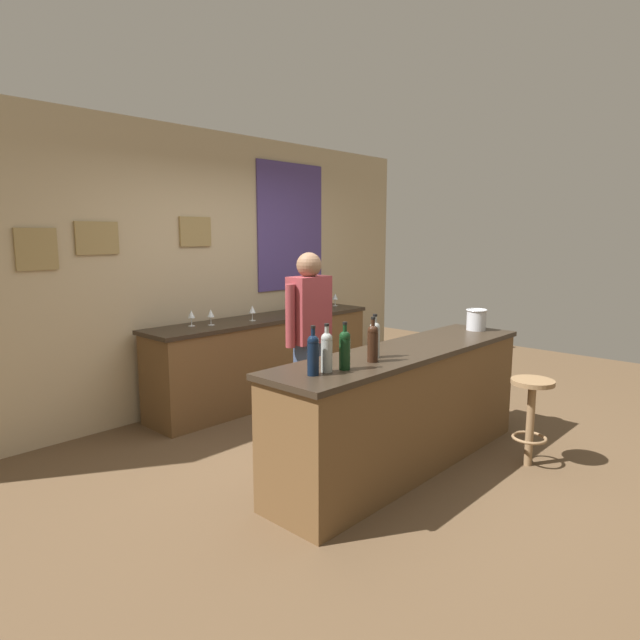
{
  "coord_description": "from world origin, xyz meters",
  "views": [
    {
      "loc": [
        -3.34,
        -2.64,
        1.77
      ],
      "look_at": [
        -0.03,
        0.45,
        1.05
      ],
      "focal_mm": 30.48,
      "sensor_mm": 36.0,
      "label": 1
    }
  ],
  "objects_px": {
    "bartender": "(309,333)",
    "wine_bottle_e": "(375,338)",
    "wine_bottle_c": "(345,348)",
    "ice_bucket": "(476,319)",
    "wine_bottle_a": "(313,353)",
    "bar_stool": "(531,408)",
    "wine_bottle_b": "(327,351)",
    "wine_bottle_d": "(373,342)",
    "wine_glass_c": "(252,310)",
    "wine_glass_a": "(191,315)",
    "wine_glass_e": "(335,297)",
    "wine_glass_b": "(211,314)",
    "wine_glass_d": "(314,300)",
    "coffee_mug": "(296,308)"
  },
  "relations": [
    {
      "from": "wine_bottle_b",
      "to": "ice_bucket",
      "type": "relative_size",
      "value": 1.63
    },
    {
      "from": "bar_stool",
      "to": "wine_glass_d",
      "type": "bearing_deg",
      "value": 79.34
    },
    {
      "from": "wine_bottle_e",
      "to": "wine_glass_e",
      "type": "bearing_deg",
      "value": 46.92
    },
    {
      "from": "wine_bottle_d",
      "to": "wine_glass_c",
      "type": "relative_size",
      "value": 1.97
    },
    {
      "from": "bar_stool",
      "to": "bartender",
      "type": "bearing_deg",
      "value": 115.35
    },
    {
      "from": "wine_bottle_b",
      "to": "wine_glass_c",
      "type": "height_order",
      "value": "wine_bottle_b"
    },
    {
      "from": "wine_glass_d",
      "to": "ice_bucket",
      "type": "bearing_deg",
      "value": -92.57
    },
    {
      "from": "ice_bucket",
      "to": "wine_glass_e",
      "type": "height_order",
      "value": "ice_bucket"
    },
    {
      "from": "coffee_mug",
      "to": "bartender",
      "type": "bearing_deg",
      "value": -130.15
    },
    {
      "from": "bar_stool",
      "to": "wine_bottle_e",
      "type": "distance_m",
      "value": 1.4
    },
    {
      "from": "wine_glass_c",
      "to": "wine_glass_e",
      "type": "height_order",
      "value": "same"
    },
    {
      "from": "wine_bottle_c",
      "to": "ice_bucket",
      "type": "xyz_separation_m",
      "value": [
        1.89,
        0.07,
        -0.04
      ]
    },
    {
      "from": "wine_bottle_a",
      "to": "ice_bucket",
      "type": "relative_size",
      "value": 1.63
    },
    {
      "from": "wine_glass_b",
      "to": "wine_glass_e",
      "type": "relative_size",
      "value": 1.0
    },
    {
      "from": "bartender",
      "to": "wine_glass_a",
      "type": "bearing_deg",
      "value": 106.0
    },
    {
      "from": "bartender",
      "to": "wine_bottle_c",
      "type": "height_order",
      "value": "bartender"
    },
    {
      "from": "bartender",
      "to": "wine_glass_c",
      "type": "bearing_deg",
      "value": 76.2
    },
    {
      "from": "wine_bottle_d",
      "to": "coffee_mug",
      "type": "xyz_separation_m",
      "value": [
        1.38,
        2.14,
        -0.11
      ]
    },
    {
      "from": "wine_bottle_e",
      "to": "wine_glass_a",
      "type": "height_order",
      "value": "wine_bottle_e"
    },
    {
      "from": "wine_bottle_d",
      "to": "wine_bottle_a",
      "type": "bearing_deg",
      "value": 174.59
    },
    {
      "from": "bartender",
      "to": "coffee_mug",
      "type": "distance_m",
      "value": 1.51
    },
    {
      "from": "bartender",
      "to": "wine_bottle_d",
      "type": "distance_m",
      "value": 1.07
    },
    {
      "from": "wine_bottle_d",
      "to": "wine_glass_e",
      "type": "bearing_deg",
      "value": 46.27
    },
    {
      "from": "ice_bucket",
      "to": "wine_bottle_a",
      "type": "bearing_deg",
      "value": -179.47
    },
    {
      "from": "wine_glass_c",
      "to": "bar_stool",
      "type": "bearing_deg",
      "value": -79.26
    },
    {
      "from": "wine_bottle_d",
      "to": "bar_stool",
      "type": "bearing_deg",
      "value": -28.45
    },
    {
      "from": "wine_bottle_c",
      "to": "ice_bucket",
      "type": "bearing_deg",
      "value": 2.08
    },
    {
      "from": "bartender",
      "to": "wine_bottle_e",
      "type": "distance_m",
      "value": 0.97
    },
    {
      "from": "wine_bottle_d",
      "to": "wine_glass_b",
      "type": "relative_size",
      "value": 1.97
    },
    {
      "from": "wine_bottle_b",
      "to": "wine_glass_e",
      "type": "xyz_separation_m",
      "value": [
        2.5,
        2.14,
        -0.05
      ]
    },
    {
      "from": "bartender",
      "to": "ice_bucket",
      "type": "bearing_deg",
      "value": -37.33
    },
    {
      "from": "ice_bucket",
      "to": "coffee_mug",
      "type": "relative_size",
      "value": 1.5
    },
    {
      "from": "wine_bottle_a",
      "to": "wine_bottle_c",
      "type": "relative_size",
      "value": 1.0
    },
    {
      "from": "wine_glass_a",
      "to": "wine_glass_e",
      "type": "relative_size",
      "value": 1.0
    },
    {
      "from": "wine_glass_b",
      "to": "wine_glass_e",
      "type": "height_order",
      "value": "same"
    },
    {
      "from": "wine_bottle_c",
      "to": "wine_glass_d",
      "type": "distance_m",
      "value": 2.94
    },
    {
      "from": "wine_bottle_d",
      "to": "wine_bottle_e",
      "type": "height_order",
      "value": "same"
    },
    {
      "from": "bar_stool",
      "to": "wine_bottle_b",
      "type": "xyz_separation_m",
      "value": [
        -1.58,
        0.67,
        0.6
      ]
    },
    {
      "from": "bartender",
      "to": "wine_glass_e",
      "type": "height_order",
      "value": "bartender"
    },
    {
      "from": "bar_stool",
      "to": "wine_glass_a",
      "type": "xyz_separation_m",
      "value": [
        -1.12,
        2.84,
        0.55
      ]
    },
    {
      "from": "bar_stool",
      "to": "wine_bottle_d",
      "type": "relative_size",
      "value": 2.22
    },
    {
      "from": "wine_glass_c",
      "to": "wine_glass_d",
      "type": "xyz_separation_m",
      "value": [
        1.03,
        0.13,
        0.0
      ]
    },
    {
      "from": "wine_glass_b",
      "to": "wine_glass_d",
      "type": "height_order",
      "value": "same"
    },
    {
      "from": "wine_bottle_a",
      "to": "wine_bottle_c",
      "type": "height_order",
      "value": "same"
    },
    {
      "from": "wine_glass_a",
      "to": "wine_bottle_a",
      "type": "bearing_deg",
      "value": -104.93
    },
    {
      "from": "wine_bottle_a",
      "to": "wine_bottle_c",
      "type": "xyz_separation_m",
      "value": [
        0.24,
        -0.05,
        0.0
      ]
    },
    {
      "from": "wine_bottle_d",
      "to": "wine_glass_c",
      "type": "distance_m",
      "value": 2.14
    },
    {
      "from": "bartender",
      "to": "wine_glass_a",
      "type": "distance_m",
      "value": 1.28
    },
    {
      "from": "wine_bottle_b",
      "to": "ice_bucket",
      "type": "distance_m",
      "value": 2.01
    },
    {
      "from": "wine_bottle_a",
      "to": "wine_bottle_d",
      "type": "height_order",
      "value": "same"
    }
  ]
}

